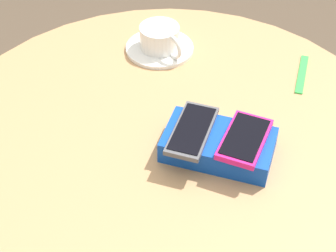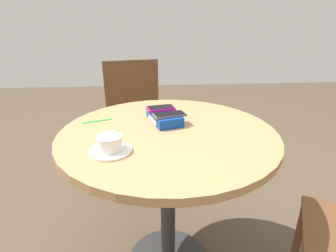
{
  "view_description": "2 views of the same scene",
  "coord_description": "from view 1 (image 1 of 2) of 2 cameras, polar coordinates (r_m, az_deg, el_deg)",
  "views": [
    {
      "loc": [
        -0.44,
        0.64,
        1.5
      ],
      "look_at": [
        0.0,
        0.0,
        0.78
      ],
      "focal_mm": 60.0,
      "sensor_mm": 36.0,
      "label": 1
    },
    {
      "loc": [
        1.01,
        -0.08,
        1.19
      ],
      "look_at": [
        0.0,
        0.0,
        0.78
      ],
      "focal_mm": 28.0,
      "sensor_mm": 36.0,
      "label": 2
    }
  ],
  "objects": [
    {
      "name": "saucer",
      "position": [
        1.28,
        -0.85,
        7.91
      ],
      "size": [
        0.15,
        0.15,
        0.01
      ],
      "primitive_type": "cylinder",
      "color": "white",
      "rests_on": "round_table"
    },
    {
      "name": "phone_magenta",
      "position": [
        1.0,
        7.8,
        -1.31
      ],
      "size": [
        0.09,
        0.14,
        0.01
      ],
      "color": "#D11975",
      "rests_on": "phone_box"
    },
    {
      "name": "lanyard_strap",
      "position": [
        1.24,
        13.45,
        5.15
      ],
      "size": [
        0.06,
        0.13,
        0.0
      ],
      "primitive_type": "cube",
      "rotation": [
        0.0,
        0.0,
        -1.25
      ],
      "color": "green",
      "rests_on": "round_table"
    },
    {
      "name": "phone_box",
      "position": [
        1.02,
        5.15,
        -1.91
      ],
      "size": [
        0.22,
        0.16,
        0.04
      ],
      "color": "#0F42AD",
      "rests_on": "round_table"
    },
    {
      "name": "round_table",
      "position": [
        1.17,
        -0.0,
        -5.6
      ],
      "size": [
        0.91,
        0.91,
        0.76
      ],
      "color": "#2D2D2D",
      "rests_on": "ground_plane"
    },
    {
      "name": "phone_gray",
      "position": [
        1.01,
        2.47,
        -0.43
      ],
      "size": [
        0.1,
        0.15,
        0.01
      ],
      "color": "#515156",
      "rests_on": "phone_box"
    },
    {
      "name": "coffee_cup",
      "position": [
        1.26,
        -0.78,
        9.0
      ],
      "size": [
        0.12,
        0.09,
        0.06
      ],
      "color": "white",
      "rests_on": "saucer"
    }
  ]
}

